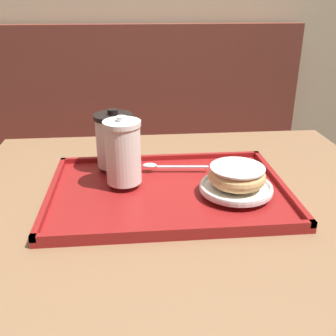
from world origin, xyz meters
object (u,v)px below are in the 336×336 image
at_px(coffee_cup_front, 123,152).
at_px(coffee_cup_rear, 114,140).
at_px(donut_chocolate_glazed, 237,175).
at_px(spoon, 160,166).

relative_size(coffee_cup_front, coffee_cup_rear, 1.08).
height_order(coffee_cup_front, donut_chocolate_glazed, coffee_cup_front).
xyz_separation_m(donut_chocolate_glazed, spoon, (-0.15, 0.13, -0.03)).
distance_m(coffee_cup_front, coffee_cup_rear, 0.10).
xyz_separation_m(coffee_cup_rear, donut_chocolate_glazed, (0.26, -0.16, -0.03)).
height_order(coffee_cup_rear, spoon, coffee_cup_rear).
bearing_deg(spoon, coffee_cup_front, 44.39).
bearing_deg(coffee_cup_front, spoon, 38.83).
bearing_deg(donut_chocolate_glazed, spoon, 138.77).
bearing_deg(coffee_cup_front, donut_chocolate_glazed, -15.36).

